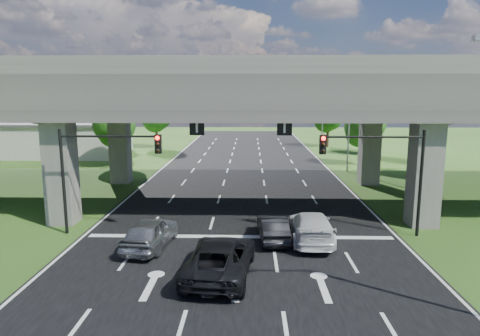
{
  "coord_description": "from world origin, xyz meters",
  "views": [
    {
      "loc": [
        0.56,
        -19.37,
        8.0
      ],
      "look_at": [
        -0.1,
        7.58,
        3.22
      ],
      "focal_mm": 32.0,
      "sensor_mm": 36.0,
      "label": 1
    }
  ],
  "objects_px": {
    "car_dark": "(273,228)",
    "car_trailing": "(220,258)",
    "streetlight_beyond": "(320,108)",
    "streetlight_far": "(345,114)",
    "car_silver": "(150,232)",
    "car_white": "(311,227)",
    "signal_right": "(383,163)",
    "signal_left": "(100,162)"
  },
  "relations": [
    {
      "from": "signal_left",
      "to": "car_dark",
      "type": "bearing_deg",
      "value": -5.59
    },
    {
      "from": "streetlight_beyond",
      "to": "car_trailing",
      "type": "distance_m",
      "value": 43.28
    },
    {
      "from": "car_silver",
      "to": "signal_right",
      "type": "bearing_deg",
      "value": -163.02
    },
    {
      "from": "signal_left",
      "to": "car_white",
      "type": "height_order",
      "value": "signal_left"
    },
    {
      "from": "streetlight_far",
      "to": "car_trailing",
      "type": "bearing_deg",
      "value": -112.95
    },
    {
      "from": "streetlight_beyond",
      "to": "car_silver",
      "type": "relative_size",
      "value": 2.12
    },
    {
      "from": "streetlight_beyond",
      "to": "car_silver",
      "type": "height_order",
      "value": "streetlight_beyond"
    },
    {
      "from": "signal_left",
      "to": "streetlight_beyond",
      "type": "relative_size",
      "value": 0.6
    },
    {
      "from": "streetlight_beyond",
      "to": "car_trailing",
      "type": "xyz_separation_m",
      "value": [
        -10.84,
        -41.6,
        -5.01
      ]
    },
    {
      "from": "signal_right",
      "to": "car_white",
      "type": "xyz_separation_m",
      "value": [
        -3.94,
        -0.94,
        -3.38
      ]
    },
    {
      "from": "streetlight_far",
      "to": "signal_left",
      "type": "bearing_deg",
      "value": -131.78
    },
    {
      "from": "car_trailing",
      "to": "streetlight_beyond",
      "type": "bearing_deg",
      "value": -98.68
    },
    {
      "from": "car_dark",
      "to": "streetlight_beyond",
      "type": "bearing_deg",
      "value": -106.67
    },
    {
      "from": "signal_right",
      "to": "streetlight_beyond",
      "type": "relative_size",
      "value": 0.6
    },
    {
      "from": "streetlight_far",
      "to": "signal_right",
      "type": "bearing_deg",
      "value": -96.47
    },
    {
      "from": "signal_right",
      "to": "car_white",
      "type": "distance_m",
      "value": 5.28
    },
    {
      "from": "signal_left",
      "to": "car_silver",
      "type": "distance_m",
      "value": 5.14
    },
    {
      "from": "signal_right",
      "to": "car_silver",
      "type": "distance_m",
      "value": 13.07
    },
    {
      "from": "car_silver",
      "to": "car_trailing",
      "type": "bearing_deg",
      "value": 146.12
    },
    {
      "from": "streetlight_far",
      "to": "car_silver",
      "type": "height_order",
      "value": "streetlight_far"
    },
    {
      "from": "signal_left",
      "to": "car_trailing",
      "type": "height_order",
      "value": "signal_left"
    },
    {
      "from": "signal_left",
      "to": "car_dark",
      "type": "relative_size",
      "value": 1.47
    },
    {
      "from": "streetlight_beyond",
      "to": "car_trailing",
      "type": "bearing_deg",
      "value": -104.6
    },
    {
      "from": "car_silver",
      "to": "streetlight_far",
      "type": "bearing_deg",
      "value": -116.51
    },
    {
      "from": "streetlight_far",
      "to": "streetlight_beyond",
      "type": "bearing_deg",
      "value": 90.0
    },
    {
      "from": "signal_right",
      "to": "streetlight_far",
      "type": "height_order",
      "value": "streetlight_far"
    },
    {
      "from": "streetlight_beyond",
      "to": "car_white",
      "type": "height_order",
      "value": "streetlight_beyond"
    },
    {
      "from": "signal_right",
      "to": "car_white",
      "type": "bearing_deg",
      "value": -166.56
    },
    {
      "from": "signal_left",
      "to": "streetlight_beyond",
      "type": "distance_m",
      "value": 40.3
    },
    {
      "from": "signal_right",
      "to": "signal_left",
      "type": "relative_size",
      "value": 1.0
    },
    {
      "from": "car_silver",
      "to": "car_dark",
      "type": "distance_m",
      "value": 6.54
    },
    {
      "from": "signal_left",
      "to": "streetlight_beyond",
      "type": "height_order",
      "value": "streetlight_beyond"
    },
    {
      "from": "signal_right",
      "to": "streetlight_beyond",
      "type": "height_order",
      "value": "streetlight_beyond"
    },
    {
      "from": "streetlight_beyond",
      "to": "car_trailing",
      "type": "height_order",
      "value": "streetlight_beyond"
    },
    {
      "from": "signal_right",
      "to": "car_silver",
      "type": "height_order",
      "value": "signal_right"
    },
    {
      "from": "streetlight_beyond",
      "to": "car_dark",
      "type": "distance_m",
      "value": 38.27
    },
    {
      "from": "streetlight_beyond",
      "to": "streetlight_far",
      "type": "bearing_deg",
      "value": -90.0
    },
    {
      "from": "signal_left",
      "to": "car_dark",
      "type": "height_order",
      "value": "signal_left"
    },
    {
      "from": "signal_left",
      "to": "car_dark",
      "type": "distance_m",
      "value": 10.28
    },
    {
      "from": "car_dark",
      "to": "car_trailing",
      "type": "distance_m",
      "value": 5.26
    },
    {
      "from": "car_white",
      "to": "car_trailing",
      "type": "distance_m",
      "value": 6.52
    },
    {
      "from": "signal_right",
      "to": "car_dark",
      "type": "bearing_deg",
      "value": -171.11
    }
  ]
}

